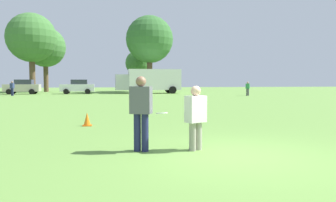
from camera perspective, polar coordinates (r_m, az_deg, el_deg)
name	(u,v)px	position (r m, az deg, el deg)	size (l,w,h in m)	color
ground_plane	(239,156)	(7.17, 12.33, -9.46)	(162.06, 162.06, 0.00)	#608C3D
player_thrower	(141,109)	(7.37, -4.76, -1.44)	(0.54, 0.43, 1.71)	#1E234C
player_defender	(196,115)	(7.51, 4.87, -2.40)	(0.54, 0.45, 1.49)	gray
frisbee	(162,113)	(7.49, -1.11, -2.13)	(0.27, 0.27, 0.06)	white
traffic_cone	(87,119)	(12.00, -14.01, -3.17)	(0.32, 0.32, 0.48)	#D8590C
parked_car_center	(23,87)	(44.51, -24.13, 2.30)	(4.23, 2.28, 1.82)	#B7AD99
parked_car_mid_right	(78,87)	(43.14, -15.54, 2.45)	(4.23, 2.28, 1.82)	silver
box_truck	(150,80)	(43.07, -3.25, 3.67)	(8.55, 3.12, 3.18)	white
bystander_sideline_watcher	(248,88)	(37.15, 13.80, 2.26)	(0.49, 0.44, 1.56)	#4C4C51
bystander_far_jogger	(12,88)	(39.88, -25.67, 2.14)	(0.51, 0.46, 1.61)	#1E234C
tree_west_maple	(31,38)	(50.25, -22.83, 10.15)	(6.87, 6.87, 11.16)	brown
tree_center_elm	(45,47)	(53.18, -20.72, 8.79)	(6.03, 6.03, 9.80)	brown
tree_east_birch	(138,63)	(52.07, -5.28, 6.62)	(4.00, 4.00, 6.50)	brown
tree_east_oak	(150,40)	(47.64, -3.25, 10.69)	(6.79, 6.79, 11.04)	brown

